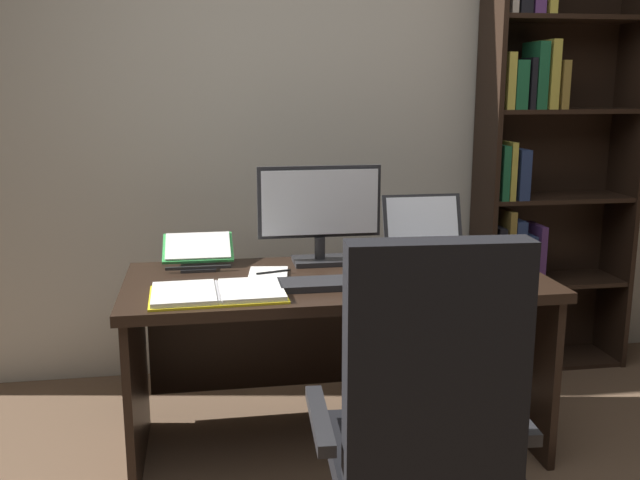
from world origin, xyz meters
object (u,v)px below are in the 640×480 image
object	(u,v)px
keyboard	(335,283)
notepad	(268,274)
bookshelf	(540,159)
laptop	(430,245)
monitor	(320,214)
pen	(273,272)
computer_mouse	(414,278)
office_chair	(422,447)
open_binder	(218,292)
reading_stand_with_book	(198,251)
desk	(333,318)

from	to	relation	value
keyboard	notepad	xyz separation A→B (m)	(-0.23, 0.19, -0.01)
bookshelf	laptop	world-z (taller)	bookshelf
monitor	keyboard	distance (m)	0.41
keyboard	pen	distance (m)	0.29
bookshelf	computer_mouse	world-z (taller)	bookshelf
office_chair	keyboard	size ratio (longest dim) A/B	2.55
open_binder	notepad	distance (m)	0.31
keyboard	reading_stand_with_book	xyz separation A→B (m)	(-0.50, 0.41, 0.05)
desk	monitor	size ratio (longest dim) A/B	3.17
pen	notepad	bearing A→B (deg)	180.00
office_chair	pen	size ratio (longest dim) A/B	7.66
pen	open_binder	bearing A→B (deg)	-132.34
bookshelf	keyboard	world-z (taller)	bookshelf
bookshelf	keyboard	bearing A→B (deg)	-144.74
laptop	open_binder	world-z (taller)	laptop
bookshelf	monitor	xyz separation A→B (m)	(-1.20, -0.49, -0.16)
office_chair	open_binder	xyz separation A→B (m)	(-0.54, 0.70, 0.27)
keyboard	computer_mouse	bearing A→B (deg)	0.00
computer_mouse	pen	distance (m)	0.55
keyboard	office_chair	bearing A→B (deg)	-81.65
desk	monitor	xyz separation A→B (m)	(-0.03, 0.16, 0.40)
office_chair	monitor	world-z (taller)	monitor
computer_mouse	laptop	bearing A→B (deg)	63.84
office_chair	monitor	bearing A→B (deg)	99.00
reading_stand_with_book	pen	size ratio (longest dim) A/B	2.06
monitor	pen	xyz separation A→B (m)	(-0.21, -0.17, -0.19)
laptop	pen	world-z (taller)	laptop
reading_stand_with_book	pen	xyz separation A→B (m)	(0.29, -0.22, -0.04)
bookshelf	keyboard	size ratio (longest dim) A/B	5.24
office_chair	notepad	xyz separation A→B (m)	(-0.34, 0.94, 0.27)
keyboard	open_binder	bearing A→B (deg)	-173.41
office_chair	reading_stand_with_book	world-z (taller)	office_chair
keyboard	notepad	world-z (taller)	keyboard
desk	reading_stand_with_book	bearing A→B (deg)	158.24
monitor	computer_mouse	xyz separation A→B (m)	(0.30, -0.36, -0.19)
reading_stand_with_book	open_binder	size ratio (longest dim) A/B	0.59
laptop	pen	size ratio (longest dim) A/B	2.55
laptop	keyboard	xyz separation A→B (m)	(-0.48, -0.37, -0.04)
keyboard	computer_mouse	world-z (taller)	computer_mouse
office_chair	pen	distance (m)	1.03
office_chair	laptop	distance (m)	1.22
notepad	pen	xyz separation A→B (m)	(0.02, 0.00, 0.01)
reading_stand_with_book	desk	bearing A→B (deg)	-21.76
computer_mouse	notepad	xyz separation A→B (m)	(-0.53, 0.19, -0.02)
office_chair	bookshelf	bearing A→B (deg)	59.02
computer_mouse	notepad	size ratio (longest dim) A/B	0.50
bookshelf	reading_stand_with_book	size ratio (longest dim) A/B	7.64
desk	notepad	distance (m)	0.33
laptop	pen	distance (m)	0.72
bookshelf	laptop	distance (m)	0.91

